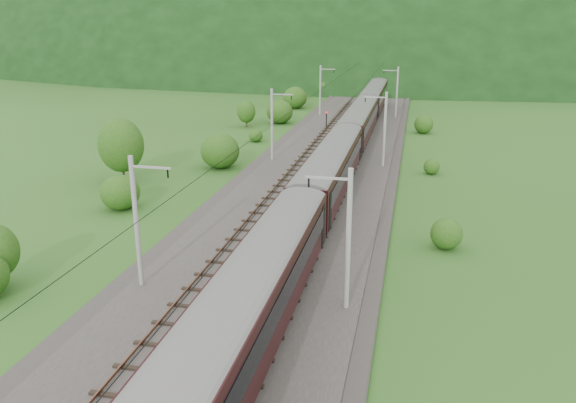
# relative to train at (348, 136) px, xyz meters

# --- Properties ---
(ground) EXTENTS (600.00, 600.00, 0.00)m
(ground) POSITION_rel_train_xyz_m (-2.40, -30.81, -3.71)
(ground) COLOR #274D18
(ground) RESTS_ON ground
(railbed) EXTENTS (14.00, 220.00, 0.30)m
(railbed) POSITION_rel_train_xyz_m (-2.40, -20.81, -3.56)
(railbed) COLOR #38332D
(railbed) RESTS_ON ground
(track_left) EXTENTS (2.40, 220.00, 0.27)m
(track_left) POSITION_rel_train_xyz_m (-4.80, -20.81, -3.34)
(track_left) COLOR brown
(track_left) RESTS_ON railbed
(track_right) EXTENTS (2.40, 220.00, 0.27)m
(track_right) POSITION_rel_train_xyz_m (-0.00, -20.81, -3.34)
(track_right) COLOR brown
(track_right) RESTS_ON railbed
(catenary_left) EXTENTS (2.54, 192.28, 8.00)m
(catenary_left) POSITION_rel_train_xyz_m (-8.52, 1.19, 0.79)
(catenary_left) COLOR gray
(catenary_left) RESTS_ON railbed
(catenary_right) EXTENTS (2.54, 192.28, 8.00)m
(catenary_right) POSITION_rel_train_xyz_m (3.72, 1.19, 0.79)
(catenary_right) COLOR gray
(catenary_right) RESTS_ON railbed
(overhead_wires) EXTENTS (4.83, 198.00, 0.03)m
(overhead_wires) POSITION_rel_train_xyz_m (-2.40, -20.81, 3.39)
(overhead_wires) COLOR black
(overhead_wires) RESTS_ON ground
(mountain_main) EXTENTS (504.00, 360.00, 244.00)m
(mountain_main) POSITION_rel_train_xyz_m (-2.40, 229.19, -3.71)
(mountain_main) COLOR black
(mountain_main) RESTS_ON ground
(mountain_ridge) EXTENTS (336.00, 280.00, 132.00)m
(mountain_ridge) POSITION_rel_train_xyz_m (-122.40, 269.19, -3.71)
(mountain_ridge) COLOR black
(mountain_ridge) RESTS_ON ground
(train) EXTENTS (3.16, 150.33, 5.50)m
(train) POSITION_rel_train_xyz_m (0.00, 0.00, 0.00)
(train) COLOR black
(train) RESTS_ON ground
(hazard_post_near) EXTENTS (0.18, 0.18, 1.66)m
(hazard_post_near) POSITION_rel_train_xyz_m (-2.93, -2.38, -2.58)
(hazard_post_near) COLOR red
(hazard_post_near) RESTS_ON railbed
(hazard_post_far) EXTENTS (0.17, 0.17, 1.60)m
(hazard_post_far) POSITION_rel_train_xyz_m (-2.12, 22.87, -2.62)
(hazard_post_far) COLOR red
(hazard_post_far) RESTS_ON railbed
(signal) EXTENTS (0.26, 0.26, 2.33)m
(signal) POSITION_rel_train_xyz_m (-5.75, 22.09, -2.05)
(signal) COLOR black
(signal) RESTS_ON railbed
(vegetation_left) EXTENTS (13.73, 142.12, 6.87)m
(vegetation_left) POSITION_rel_train_xyz_m (-15.88, -9.79, -1.21)
(vegetation_left) COLOR #244612
(vegetation_left) RESTS_ON ground
(vegetation_right) EXTENTS (5.60, 95.55, 3.03)m
(vegetation_right) POSITION_rel_train_xyz_m (8.49, -38.34, -2.35)
(vegetation_right) COLOR #244612
(vegetation_right) RESTS_ON ground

